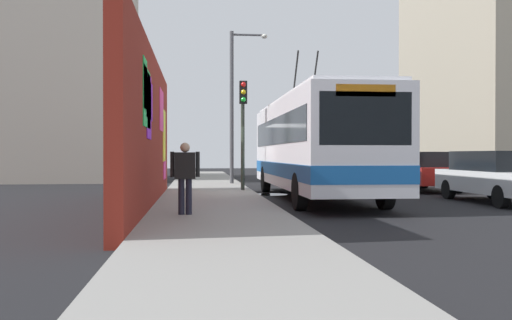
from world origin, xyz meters
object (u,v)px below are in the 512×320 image
(pedestrian_near_wall, at_px, (185,173))
(street_lamp, at_px, (236,97))
(traffic_light, at_px, (243,116))
(parked_car_dark_gray, at_px, (373,167))
(city_bus, at_px, (314,143))
(parked_car_white, at_px, (496,176))
(parked_car_navy, at_px, (346,165))
(parked_car_red, at_px, (420,170))

(pedestrian_near_wall, relative_size, street_lamp, 0.23)
(street_lamp, bearing_deg, pedestrian_near_wall, 171.20)
(traffic_light, bearing_deg, parked_car_dark_gray, -44.88)
(city_bus, distance_m, pedestrian_near_wall, 7.12)
(city_bus, bearing_deg, parked_car_white, -111.46)
(parked_car_dark_gray, distance_m, parked_car_navy, 5.23)
(traffic_light, bearing_deg, parked_car_red, -80.06)
(pedestrian_near_wall, bearing_deg, parked_car_white, -68.33)
(city_bus, relative_size, parked_car_dark_gray, 2.40)
(parked_car_white, distance_m, traffic_light, 8.90)
(parked_car_white, bearing_deg, traffic_light, 58.04)
(parked_car_red, bearing_deg, traffic_light, 99.94)
(parked_car_navy, bearing_deg, city_bus, 161.06)
(parked_car_white, height_order, parked_car_red, same)
(city_bus, bearing_deg, street_lamp, 15.29)
(pedestrian_near_wall, bearing_deg, city_bus, -35.67)
(parked_car_red, relative_size, traffic_light, 1.20)
(parked_car_white, relative_size, parked_car_red, 1.00)
(city_bus, bearing_deg, parked_car_red, -53.63)
(pedestrian_near_wall, bearing_deg, parked_car_navy, -24.05)
(parked_car_red, bearing_deg, city_bus, 126.37)
(parked_car_navy, bearing_deg, street_lamp, 136.24)
(parked_car_navy, bearing_deg, parked_car_red, 180.00)
(city_bus, distance_m, traffic_light, 3.49)
(parked_car_red, height_order, parked_car_navy, same)
(city_bus, relative_size, pedestrian_near_wall, 7.16)
(parked_car_dark_gray, xyz_separation_m, traffic_light, (-7.38, 7.35, 2.06))
(parked_car_white, distance_m, parked_car_dark_gray, 11.97)
(parked_car_dark_gray, xyz_separation_m, street_lamp, (-2.36, 7.27, 3.30))
(parked_car_red, height_order, street_lamp, street_lamp)
(parked_car_red, distance_m, traffic_light, 7.74)
(traffic_light, height_order, street_lamp, street_lamp)
(parked_car_dark_gray, xyz_separation_m, pedestrian_near_wall, (-15.67, 9.33, 0.24))
(parked_car_white, height_order, parked_car_dark_gray, same)
(parked_car_white, relative_size, traffic_light, 1.20)
(parked_car_dark_gray, height_order, pedestrian_near_wall, pedestrian_near_wall)
(parked_car_white, xyz_separation_m, parked_car_dark_gray, (11.97, 0.00, 0.00))
(city_bus, xyz_separation_m, pedestrian_near_wall, (-5.75, 4.13, -0.77))
(city_bus, xyz_separation_m, street_lamp, (7.56, 2.07, 2.29))
(parked_car_red, bearing_deg, parked_car_white, 180.00)
(parked_car_white, relative_size, street_lamp, 0.70)
(city_bus, xyz_separation_m, parked_car_red, (3.83, -5.20, -1.01))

